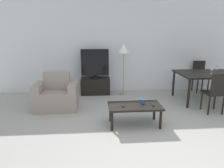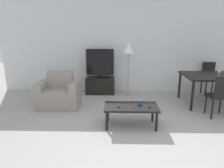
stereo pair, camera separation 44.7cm
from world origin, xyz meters
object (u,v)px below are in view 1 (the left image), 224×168
object	(u,v)px
dining_table	(207,76)
cup_white_near	(142,101)
dining_chair_far	(200,75)
remote_primary	(152,105)
remote_secondary	(123,105)
tv_stand	(95,86)
wine_glass_center	(218,66)
floor_lamp	(124,51)
dining_chair_near	(216,91)
tv	(95,64)
wine_glass_right	(212,70)
coffee_table	(135,107)
armchair	(57,96)

from	to	relation	value
dining_table	cup_white_near	bearing A→B (deg)	-148.70
dining_chair_far	remote_primary	size ratio (longest dim) A/B	6.21
dining_chair_far	remote_secondary	xyz separation A→B (m)	(-2.65, -2.17, -0.10)
tv_stand	cup_white_near	world-z (taller)	cup_white_near
wine_glass_center	dining_table	bearing A→B (deg)	-140.27
dining_table	floor_lamp	distance (m)	2.30
dining_chair_near	floor_lamp	world-z (taller)	floor_lamp
floor_lamp	wine_glass_center	size ratio (longest dim) A/B	10.18
tv_stand	dining_chair_far	bearing A→B (deg)	0.23
tv_stand	tv	size ratio (longest dim) A/B	1.00
dining_chair_near	wine_glass_right	distance (m)	0.85
tv_stand	dining_table	xyz separation A→B (m)	(2.92, -0.84, 0.44)
coffee_table	floor_lamp	bearing A→B (deg)	88.75
cup_white_near	dining_chair_far	bearing A→B (deg)	42.53
coffee_table	cup_white_near	bearing A→B (deg)	28.22
remote_secondary	wine_glass_right	distance (m)	2.73
tv_stand	floor_lamp	world-z (taller)	floor_lamp
armchair	wine_glass_center	xyz separation A→B (m)	(4.35, 0.74, 0.53)
tv_stand	remote_primary	bearing A→B (deg)	-62.83
tv_stand	cup_white_near	distance (m)	2.26
dining_chair_far	coffee_table	bearing A→B (deg)	-138.26
remote_primary	cup_white_near	distance (m)	0.22
dining_table	remote_primary	world-z (taller)	dining_table
armchair	tv_stand	distance (m)	1.47
coffee_table	wine_glass_right	world-z (taller)	wine_glass_right
dining_table	remote_primary	bearing A→B (deg)	-143.74
dining_table	cup_white_near	distance (m)	2.33
remote_primary	wine_glass_right	distance (m)	2.23
floor_lamp	cup_white_near	bearing A→B (deg)	-86.60
tv	floor_lamp	bearing A→B (deg)	-8.47
armchair	dining_chair_near	size ratio (longest dim) A/B	1.04
armchair	remote_primary	size ratio (longest dim) A/B	6.48
armchair	coffee_table	size ratio (longest dim) A/B	0.95
tv_stand	tv	distance (m)	0.66
floor_lamp	remote_secondary	bearing A→B (deg)	-97.93
armchair	coffee_table	world-z (taller)	armchair
tv_stand	wine_glass_right	distance (m)	3.16
remote_primary	remote_secondary	size ratio (longest dim) A/B	1.00
tv	dining_table	bearing A→B (deg)	-16.06
tv_stand	dining_chair_far	xyz separation A→B (m)	(3.18, 0.01, 0.28)
tv	wine_glass_center	world-z (taller)	tv
tv_stand	dining_chair_near	world-z (taller)	dining_chair_near
tv	dining_chair_far	bearing A→B (deg)	0.28
remote_secondary	cup_white_near	bearing A→B (deg)	15.78
dining_chair_far	wine_glass_right	distance (m)	1.06
dining_chair_far	floor_lamp	bearing A→B (deg)	-176.68
floor_lamp	remote_primary	world-z (taller)	floor_lamp
tv	floor_lamp	distance (m)	0.90
floor_lamp	cup_white_near	distance (m)	2.09
coffee_table	dining_chair_far	size ratio (longest dim) A/B	1.10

